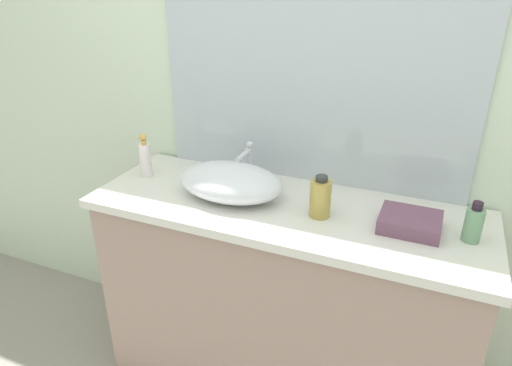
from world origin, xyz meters
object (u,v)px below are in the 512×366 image
soap_dispenser (145,158)px  perfume_bottle (473,224)px  lotion_bottle (320,198)px  folded_hand_towel (410,222)px  sink_basin (231,182)px

soap_dispenser → perfume_bottle: soap_dispenser is taller
soap_dispenser → lotion_bottle: (0.75, -0.05, -0.01)m
lotion_bottle → perfume_bottle: lotion_bottle is taller
lotion_bottle → folded_hand_towel: (0.30, 0.03, -0.04)m
sink_basin → soap_dispenser: soap_dispenser is taller
soap_dispenser → lotion_bottle: size_ratio=1.22×
sink_basin → folded_hand_towel: size_ratio=2.06×
lotion_bottle → folded_hand_towel: 0.30m
soap_dispenser → perfume_bottle: size_ratio=1.36×
lotion_bottle → perfume_bottle: bearing=3.4°
lotion_bottle → sink_basin: bearing=178.8°
sink_basin → soap_dispenser: (-0.41, 0.04, 0.01)m
soap_dispenser → folded_hand_towel: (1.05, -0.02, -0.05)m
sink_basin → lotion_bottle: size_ratio=2.66×
soap_dispenser → perfume_bottle: 1.23m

